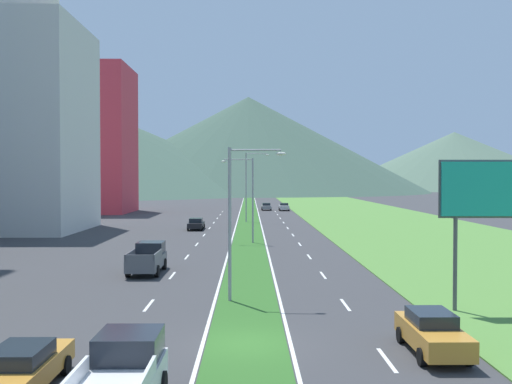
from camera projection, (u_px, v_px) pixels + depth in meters
ground_plane at (247, 345)px, 22.71m from camera, size 600.00×600.00×0.00m
grass_median at (249, 223)px, 82.68m from camera, size 3.20×240.00×0.06m
grass_verge_right at (391, 223)px, 82.92m from camera, size 24.00×240.00×0.06m
lane_dash_left_2 at (105, 361)px, 20.67m from camera, size 0.16×2.80×0.01m
lane_dash_left_3 at (149, 305)px, 29.68m from camera, size 0.16×2.80×0.01m
lane_dash_left_4 at (172, 275)px, 38.68m from camera, size 0.16×2.80×0.01m
lane_dash_left_5 at (187, 257)px, 47.69m from camera, size 0.16×2.80×0.01m
lane_dash_left_6 at (197, 244)px, 56.70m from camera, size 0.16×2.80×0.01m
lane_dash_left_7 at (204, 235)px, 65.70m from camera, size 0.16×2.80×0.01m
lane_dash_left_8 at (210, 228)px, 74.71m from camera, size 0.16×2.80×0.01m
lane_dash_left_9 at (214, 223)px, 83.71m from camera, size 0.16×2.80×0.01m
lane_dash_left_10 at (217, 218)px, 92.72m from camera, size 0.16×2.80×0.01m
lane_dash_left_11 at (220, 215)px, 101.73m from camera, size 0.16×2.80×0.01m
lane_dash_left_12 at (223, 212)px, 110.73m from camera, size 0.16×2.80×0.01m
lane_dash_right_2 at (387, 360)px, 20.79m from camera, size 0.16×2.80×0.01m
lane_dash_right_3 at (345, 305)px, 29.79m from camera, size 0.16×2.80×0.01m
lane_dash_right_4 at (323, 275)px, 38.80m from camera, size 0.16×2.80×0.01m
lane_dash_right_5 at (309, 257)px, 47.80m from camera, size 0.16×2.80×0.01m
lane_dash_right_6 at (300, 244)px, 56.81m from camera, size 0.16×2.80×0.01m
lane_dash_right_7 at (293, 235)px, 65.82m from camera, size 0.16×2.80×0.01m
lane_dash_right_8 at (288, 228)px, 74.82m from camera, size 0.16×2.80×0.01m
lane_dash_right_9 at (284, 223)px, 83.83m from camera, size 0.16×2.80×0.01m
lane_dash_right_10 at (280, 218)px, 92.84m from camera, size 0.16×2.80×0.01m
lane_dash_right_11 at (278, 215)px, 101.84m from camera, size 0.16×2.80×0.01m
lane_dash_right_12 at (275, 212)px, 110.85m from camera, size 0.16×2.80×0.01m
edge_line_median_left at (237, 223)px, 82.67m from camera, size 0.16×240.00×0.01m
edge_line_median_right at (261, 223)px, 82.71m from camera, size 0.16×240.00×0.01m
domed_building at (14, 101)px, 70.82m from camera, size 16.90×16.90×37.92m
midrise_colored at (90, 140)px, 107.99m from camera, size 15.20×15.20×27.37m
hill_far_left at (69, 146)px, 244.39m from camera, size 189.92×189.92×40.18m
hill_far_center at (248, 144)px, 265.58m from camera, size 163.63×163.63×43.85m
hill_far_right at (454, 161)px, 318.18m from camera, size 139.86×139.86×31.79m
street_lamp_near at (237, 212)px, 30.45m from camera, size 3.08×0.39×8.23m
street_lamp_mid at (249, 193)px, 57.60m from camera, size 3.28×0.44×8.58m
street_lamp_far at (249, 182)px, 84.62m from camera, size 3.48×0.45×10.28m
billboard_roadside at (491, 197)px, 28.15m from camera, size 5.18×0.28×7.50m
car_0 at (23, 368)px, 17.72m from camera, size 1.91×4.76×1.45m
car_1 at (284, 207)px, 114.45m from camera, size 1.99×4.60×1.49m
car_3 at (266, 207)px, 115.71m from camera, size 1.97×4.40×1.45m
car_4 at (196, 224)px, 72.52m from camera, size 1.98×4.60×1.48m
car_5 at (432, 332)px, 21.58m from camera, size 1.87×4.56×1.57m
pickup_truck_0 at (148, 258)px, 39.95m from camera, size 2.18×5.40×2.00m
pickup_truck_1 at (120, 381)px, 15.93m from camera, size 2.18×5.40×2.00m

